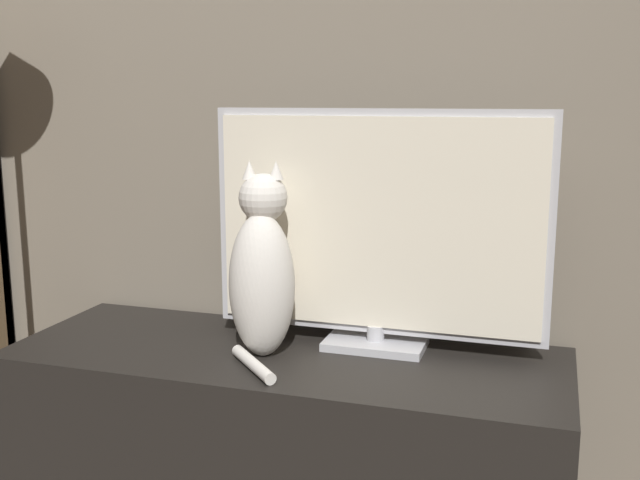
% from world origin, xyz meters
% --- Properties ---
extents(wall_back, '(4.80, 0.05, 2.60)m').
position_xyz_m(wall_back, '(0.00, 1.22, 1.30)').
color(wall_back, '#756B5B').
rests_on(wall_back, ground_plane).
extents(tv_stand, '(1.38, 0.50, 0.54)m').
position_xyz_m(tv_stand, '(0.00, 0.93, 0.27)').
color(tv_stand, black).
rests_on(tv_stand, ground_plane).
extents(tv, '(0.84, 0.15, 0.59)m').
position_xyz_m(tv, '(0.21, 1.04, 0.84)').
color(tv, '#B7B7BC').
rests_on(tv, tv_stand).
extents(cat, '(0.19, 0.28, 0.47)m').
position_xyz_m(cat, '(-0.04, 0.90, 0.74)').
color(cat, silver).
rests_on(cat, tv_stand).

